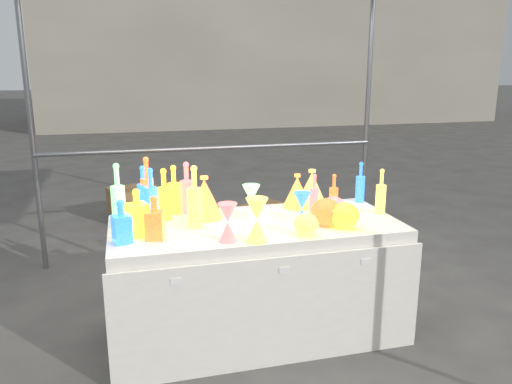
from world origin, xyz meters
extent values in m
plane|color=#625F5B|center=(0.00, 0.00, 0.00)|extent=(80.00, 80.00, 0.00)
cylinder|color=gray|center=(-1.50, 1.50, 1.20)|extent=(0.04, 0.04, 2.40)
cylinder|color=gray|center=(1.50, 1.50, 1.20)|extent=(0.04, 0.04, 2.40)
cylinder|color=gray|center=(0.00, 1.47, 1.00)|extent=(3.00, 0.04, 0.04)
cube|color=white|center=(0.00, 0.00, 0.38)|extent=(1.80, 0.80, 0.75)
cube|color=white|center=(0.00, -0.42, 0.34)|extent=(1.84, 0.02, 0.68)
cube|color=white|center=(-0.55, -0.43, 0.60)|extent=(0.06, 0.00, 0.03)
cube|color=white|center=(0.05, -0.43, 0.60)|extent=(0.06, 0.00, 0.03)
cube|color=white|center=(0.55, -0.43, 0.60)|extent=(0.06, 0.00, 0.03)
cube|color=#AEA591|center=(4.00, 14.00, 3.00)|extent=(14.00, 6.00, 6.00)
cube|color=olive|center=(-0.70, 2.75, 0.19)|extent=(0.63, 0.55, 0.38)
cube|color=olive|center=(0.77, 2.66, 0.03)|extent=(0.94, 0.87, 0.07)
camera|label=1|loc=(-0.76, -2.89, 1.70)|focal=35.00mm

